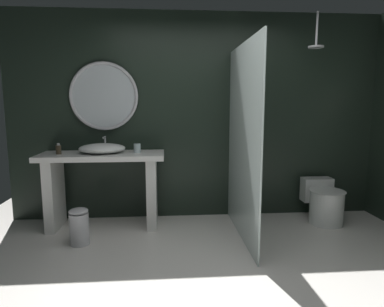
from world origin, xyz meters
The scene contains 11 objects.
ground_plane centered at (0.00, 0.00, 0.00)m, with size 5.76×5.76×0.00m, color silver.
back_wall_panel centered at (0.00, 1.90, 1.30)m, with size 4.80×0.10×2.60m, color black.
vanity_counter centered at (-1.19, 1.55, 0.57)m, with size 1.45×0.56×0.89m.
vessel_sink centered at (-1.19, 1.56, 0.95)m, with size 0.54×0.44×0.18m.
tumbler_cup centered at (-0.78, 1.57, 0.95)m, with size 0.08×0.08×0.11m, color silver.
soap_dispenser centered at (-1.68, 1.52, 0.95)m, with size 0.06×0.06×0.13m.
round_wall_mirror centered at (-1.19, 1.81, 1.56)m, with size 0.84×0.04×0.84m.
shower_glass_panel centered at (0.39, 1.12, 1.05)m, with size 0.02×1.46×2.11m, color silver.
rain_shower_head centered at (1.28, 1.41, 2.17)m, with size 0.17×0.17×0.40m.
toilet centered at (1.52, 1.48, 0.25)m, with size 0.42×0.62×0.51m.
waste_bin centered at (-1.36, 1.03, 0.20)m, with size 0.20×0.20×0.39m.
Camera 1 is at (-0.44, -2.42, 1.48)m, focal length 31.34 mm.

